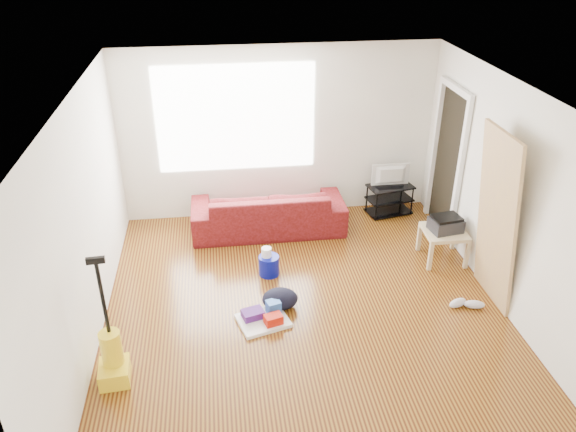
{
  "coord_description": "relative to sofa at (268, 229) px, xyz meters",
  "views": [
    {
      "loc": [
        -0.87,
        -5.05,
        4.0
      ],
      "look_at": [
        -0.12,
        0.6,
        0.93
      ],
      "focal_mm": 35.0,
      "sensor_mm": 36.0,
      "label": 1
    }
  ],
  "objects": [
    {
      "name": "printer",
      "position": [
        2.17,
        -1.08,
        0.53
      ],
      "size": [
        0.43,
        0.35,
        0.2
      ],
      "rotation": [
        0.0,
        0.0,
        0.16
      ],
      "color": "black",
      "rests_on": "side_table"
    },
    {
      "name": "room",
      "position": [
        0.29,
        -1.8,
        1.25
      ],
      "size": [
        4.51,
        5.01,
        2.51
      ],
      "color": "#3F190C",
      "rests_on": "ground"
    },
    {
      "name": "tv_stand",
      "position": [
        1.86,
        0.27,
        0.23
      ],
      "size": [
        0.72,
        0.5,
        0.45
      ],
      "rotation": [
        0.0,
        0.0,
        0.21
      ],
      "color": "black",
      "rests_on": "ground"
    },
    {
      "name": "toilet_paper",
      "position": [
        -0.13,
        -1.12,
        0.19
      ],
      "size": [
        0.13,
        0.13,
        0.12
      ],
      "primitive_type": "cylinder",
      "color": "white",
      "rests_on": "bucket"
    },
    {
      "name": "sneakers",
      "position": [
        2.07,
        -2.11,
        0.05
      ],
      "size": [
        0.44,
        0.22,
        0.1
      ],
      "rotation": [
        0.0,
        0.0,
        -0.07
      ],
      "color": "silver",
      "rests_on": "ground"
    },
    {
      "name": "cleaning_tray",
      "position": [
        -0.26,
        -2.06,
        0.06
      ],
      "size": [
        0.63,
        0.56,
        0.19
      ],
      "rotation": [
        0.0,
        0.0,
        0.28
      ],
      "color": "white",
      "rests_on": "ground"
    },
    {
      "name": "bucket",
      "position": [
        -0.11,
        -1.13,
        0.0
      ],
      "size": [
        0.28,
        0.28,
        0.26
      ],
      "primitive_type": "cylinder",
      "rotation": [
        0.0,
        0.0,
        0.08
      ],
      "color": "#060D8E",
      "rests_on": "ground"
    },
    {
      "name": "sofa",
      "position": [
        0.0,
        0.0,
        0.0
      ],
      "size": [
        2.15,
        0.84,
        0.63
      ],
      "primitive_type": "imported",
      "rotation": [
        0.0,
        0.0,
        3.14
      ],
      "color": "#380804",
      "rests_on": "ground"
    },
    {
      "name": "backpack",
      "position": [
        -0.05,
        -1.82,
        0.0
      ],
      "size": [
        0.42,
        0.35,
        0.23
      ],
      "primitive_type": "ellipsoid",
      "rotation": [
        0.0,
        0.0,
        -0.04
      ],
      "color": "black",
      "rests_on": "ground"
    },
    {
      "name": "vacuum",
      "position": [
        -1.78,
        -2.73,
        0.25
      ],
      "size": [
        0.31,
        0.35,
        1.36
      ],
      "rotation": [
        0.0,
        0.0,
        0.08
      ],
      "color": "yellow",
      "rests_on": "ground"
    },
    {
      "name": "tv",
      "position": [
        1.86,
        0.27,
        0.61
      ],
      "size": [
        0.57,
        0.07,
        0.33
      ],
      "primitive_type": "imported",
      "rotation": [
        0.0,
        0.0,
        3.14
      ],
      "color": "black",
      "rests_on": "tv_stand"
    },
    {
      "name": "side_table",
      "position": [
        2.17,
        -1.08,
        0.36
      ],
      "size": [
        0.54,
        0.54,
        0.43
      ],
      "rotation": [
        0.0,
        0.0,
        -0.04
      ],
      "color": "tan",
      "rests_on": "ground"
    },
    {
      "name": "door_panel",
      "position": [
        2.35,
        -1.93,
        0.0
      ],
      "size": [
        0.26,
        0.83,
        2.07
      ],
      "primitive_type": "cube",
      "rotation": [
        0.0,
        -0.1,
        0.0
      ],
      "color": "tan",
      "rests_on": "ground"
    }
  ]
}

